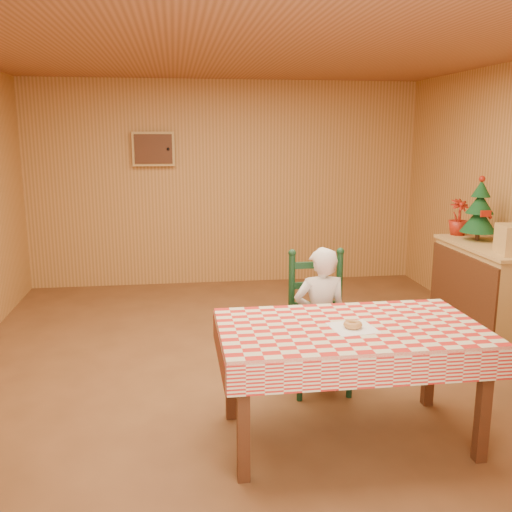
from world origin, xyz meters
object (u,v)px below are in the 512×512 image
at_px(dining_table, 350,338).
at_px(ladder_chair, 318,325).
at_px(seated_child, 320,320).
at_px(christmas_tree, 479,211).
at_px(shelf_unit, 486,293).

relative_size(dining_table, ladder_chair, 1.53).
distance_m(dining_table, seated_child, 0.74).
bearing_deg(christmas_tree, dining_table, -135.39).
height_order(dining_table, christmas_tree, christmas_tree).
xyz_separation_m(dining_table, christmas_tree, (1.82, 1.80, 0.52)).
relative_size(ladder_chair, seated_child, 0.96).
xyz_separation_m(ladder_chair, seated_child, (-0.00, -0.06, 0.06)).
xyz_separation_m(dining_table, ladder_chair, (0.00, 0.79, -0.18)).
height_order(seated_child, shelf_unit, seated_child).
bearing_deg(shelf_unit, ladder_chair, -157.25).
bearing_deg(seated_child, shelf_unit, -155.74).
height_order(seated_child, christmas_tree, christmas_tree).
bearing_deg(christmas_tree, shelf_unit, -91.98).
bearing_deg(dining_table, seated_child, 90.00).
distance_m(ladder_chair, christmas_tree, 2.20).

